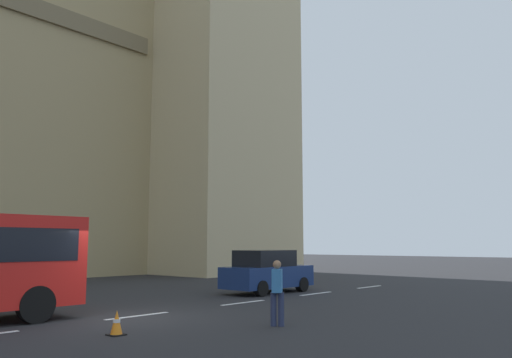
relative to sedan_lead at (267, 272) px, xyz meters
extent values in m
plane|color=#262628|center=(-8.73, -1.81, -0.91)|extent=(160.00, 160.00, 0.00)
cube|color=silver|center=(-8.11, -1.81, -0.91)|extent=(2.20, 0.16, 0.01)
cube|color=silver|center=(-3.51, -1.81, -0.91)|extent=(2.20, 0.16, 0.01)
cube|color=silver|center=(1.09, -1.81, -0.91)|extent=(2.20, 0.16, 0.01)
cube|color=silver|center=(5.69, -1.81, -0.91)|extent=(2.20, 0.16, 0.01)
cylinder|color=black|center=(-10.78, -0.94, -0.41)|extent=(1.00, 0.30, 1.00)
cube|color=navy|center=(0.06, 0.02, -0.21)|extent=(4.40, 1.80, 0.90)
cube|color=black|center=(-0.14, 0.02, 0.59)|extent=(2.46, 1.66, 0.70)
cylinder|color=black|center=(1.46, -0.79, -0.59)|extent=(0.64, 0.30, 0.64)
cylinder|color=black|center=(-1.35, -0.79, -0.59)|extent=(0.64, 0.30, 0.64)
cube|color=black|center=(-10.36, -4.14, -0.90)|extent=(0.36, 0.36, 0.03)
cone|color=orange|center=(-10.36, -4.14, -0.61)|extent=(0.28, 0.28, 0.55)
cylinder|color=white|center=(-10.36, -4.14, -0.58)|extent=(0.17, 0.17, 0.08)
cylinder|color=#262D4C|center=(-6.77, -6.19, -0.48)|extent=(0.16, 0.16, 0.86)
cylinder|color=#262D4C|center=(-6.88, -6.02, -0.48)|extent=(0.16, 0.16, 0.86)
cube|color=#3372B2|center=(-6.82, -6.10, 0.25)|extent=(0.47, 0.42, 0.60)
sphere|color=#936B4C|center=(-6.82, -6.10, 0.67)|extent=(0.22, 0.22, 0.22)
camera|label=1|loc=(-17.41, -14.71, 1.19)|focal=35.91mm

